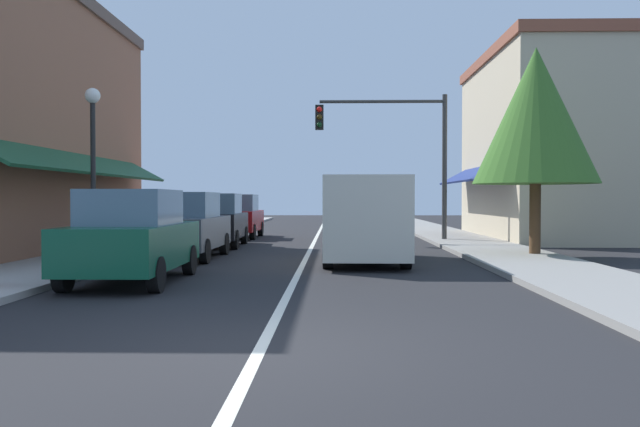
% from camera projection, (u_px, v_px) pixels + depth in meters
% --- Properties ---
extents(ground_plane, '(80.00, 80.00, 0.00)m').
position_uv_depth(ground_plane, '(314.00, 241.00, 24.96)').
color(ground_plane, black).
extents(sidewalk_left, '(2.60, 56.00, 0.12)m').
position_uv_depth(sidewalk_left, '(168.00, 240.00, 25.09)').
color(sidewalk_left, '#A39E99').
rests_on(sidewalk_left, ground).
extents(sidewalk_right, '(2.60, 56.00, 0.12)m').
position_uv_depth(sidewalk_right, '(462.00, 240.00, 24.83)').
color(sidewalk_right, gray).
rests_on(sidewalk_right, ground).
extents(lane_center_stripe, '(0.14, 52.00, 0.01)m').
position_uv_depth(lane_center_stripe, '(314.00, 241.00, 24.96)').
color(lane_center_stripe, silver).
rests_on(lane_center_stripe, ground).
extents(storefront_right_block, '(5.45, 10.20, 7.41)m').
position_uv_depth(storefront_right_block, '(537.00, 146.00, 26.67)').
color(storefront_right_block, '#BCAD8E').
rests_on(storefront_right_block, ground).
extents(parked_car_nearest_left, '(1.82, 4.12, 1.77)m').
position_uv_depth(parked_car_nearest_left, '(133.00, 237.00, 12.63)').
color(parked_car_nearest_left, '#0F4C33').
rests_on(parked_car_nearest_left, ground).
extents(parked_car_second_left, '(1.82, 4.12, 1.77)m').
position_uv_depth(parked_car_second_left, '(185.00, 226.00, 17.72)').
color(parked_car_second_left, '#4C5156').
rests_on(parked_car_second_left, ground).
extents(parked_car_third_left, '(1.87, 4.14, 1.77)m').
position_uv_depth(parked_car_third_left, '(216.00, 220.00, 22.30)').
color(parked_car_third_left, black).
rests_on(parked_car_third_left, ground).
extents(parked_car_far_left, '(1.79, 4.10, 1.77)m').
position_uv_depth(parked_car_far_left, '(237.00, 216.00, 27.22)').
color(parked_car_far_left, maroon).
rests_on(parked_car_far_left, ground).
extents(van_in_lane, '(2.05, 5.20, 2.12)m').
position_uv_depth(van_in_lane, '(365.00, 217.00, 16.73)').
color(van_in_lane, beige).
rests_on(van_in_lane, ground).
extents(traffic_signal_mast_arm, '(4.84, 0.50, 5.42)m').
position_uv_depth(traffic_signal_mast_arm, '(399.00, 141.00, 24.48)').
color(traffic_signal_mast_arm, '#333333').
rests_on(traffic_signal_mast_arm, ground).
extents(street_lamp_left_near, '(0.36, 0.36, 4.22)m').
position_uv_depth(street_lamp_left_near, '(93.00, 144.00, 15.81)').
color(street_lamp_left_near, black).
rests_on(street_lamp_left_near, ground).
extents(tree_right_near, '(3.34, 3.34, 5.68)m').
position_uv_depth(tree_right_near, '(536.00, 116.00, 17.94)').
color(tree_right_near, '#4C331E').
rests_on(tree_right_near, ground).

